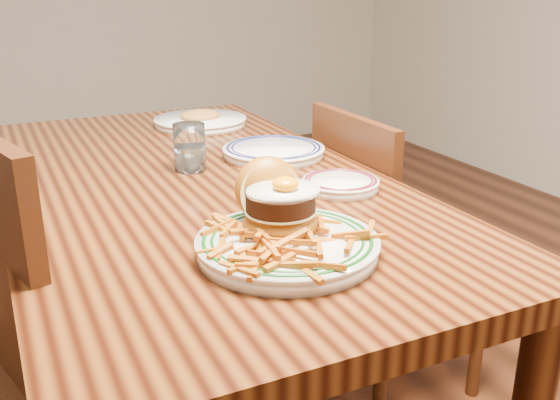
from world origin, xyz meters
name	(u,v)px	position (x,y,z in m)	size (l,w,h in m)	color
table	(194,212)	(0.00, 0.00, 0.66)	(0.85, 1.60, 0.75)	black
chair_right	(382,248)	(0.56, 0.00, 0.46)	(0.40, 0.40, 0.86)	#401D0D
main_plate	(284,229)	(0.01, -0.47, 0.79)	(0.31, 0.33, 0.15)	white
side_plate	(341,183)	(0.27, -0.23, 0.77)	(0.17, 0.17, 0.03)	white
rear_plate	(274,151)	(0.25, 0.08, 0.77)	(0.27, 0.27, 0.03)	white
water_glass	(190,150)	(0.02, 0.06, 0.80)	(0.08, 0.08, 0.12)	white
far_plate	(200,121)	(0.19, 0.51, 0.77)	(0.29, 0.29, 0.05)	white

